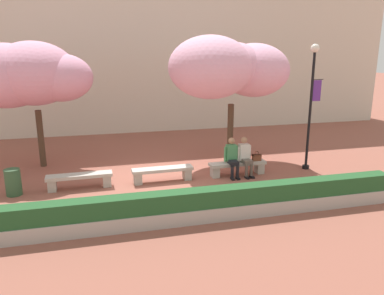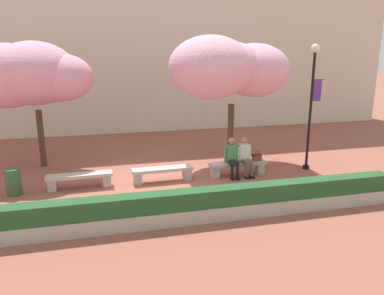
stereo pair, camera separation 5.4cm
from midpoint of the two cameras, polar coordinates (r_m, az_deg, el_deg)
The scene contains 13 objects.
ground_plane at distance 12.06m, azimuth -4.59°, elevation -5.14°, with size 100.00×100.00×0.00m, color #8E5142.
building_facade at distance 20.91m, azimuth -9.67°, elevation 17.42°, with size 28.00×4.00×10.33m, color beige.
stone_bench_west_end at distance 11.83m, azimuth -16.87°, elevation -4.57°, with size 1.95×0.46×0.45m.
stone_bench_near_west at distance 11.96m, azimuth -4.62°, elevation -3.75°, with size 1.95×0.46×0.45m.
stone_bench_center at distance 12.62m, azimuth 6.83°, elevation -2.83°, with size 1.95×0.46×0.45m.
person_seated_left at distance 12.38m, azimuth 6.01°, elevation -1.26°, with size 0.51×0.69×1.29m.
person_seated_right at distance 12.54m, azimuth 7.95°, elevation -1.11°, with size 0.51×0.71×1.29m.
handbag at distance 12.78m, azimuth 9.70°, elevation -1.44°, with size 0.30×0.15×0.34m.
cherry_tree_main at distance 13.50m, azimuth 5.56°, elevation 11.90°, with size 4.51×3.23×4.58m.
cherry_tree_secondary at distance 14.04m, azimuth -23.84°, elevation 10.04°, with size 4.26×3.07×4.38m.
lamp_post_with_banner at distance 13.36m, azimuth 17.64°, elevation 7.44°, with size 0.54×0.28×4.27m.
planter_hedge_foreground at distance 9.15m, azimuth -1.30°, elevation -9.09°, with size 11.48×0.50×0.80m.
trash_bin at distance 11.97m, azimuth -25.71°, elevation -4.78°, with size 0.44×0.44×0.78m, color #2D5133.
Camera 1 is at (-1.91, -11.19, 4.06)m, focal length 35.00 mm.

